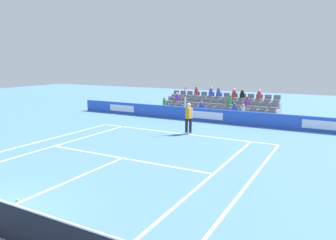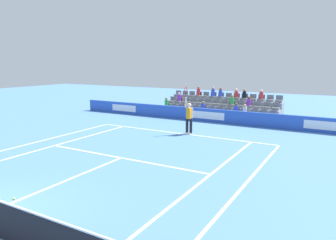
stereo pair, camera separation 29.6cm
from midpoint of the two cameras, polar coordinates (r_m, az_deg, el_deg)
line_baseline at (r=18.27m, az=2.68°, el=-2.42°), size 10.97×0.10×0.01m
line_service at (r=13.76m, az=-7.85°, el=-6.77°), size 8.23×0.10×0.01m
line_centre_service at (r=11.54m, az=-17.72°, el=-10.57°), size 0.10×6.40×0.01m
line_singles_sideline_left at (r=16.23m, az=-20.50°, el=-4.69°), size 0.10×11.89×0.01m
line_singles_sideline_right at (r=11.43m, az=7.58°, el=-10.36°), size 0.10×11.89×0.01m
line_doubles_sideline_left at (r=17.29m, az=-23.43°, el=-4.01°), size 0.10×11.89×0.01m
line_doubles_sideline_right at (r=11.03m, az=14.32°, el=-11.38°), size 0.10×11.89×0.01m
line_centre_mark at (r=18.18m, az=2.54°, el=-2.48°), size 0.10×0.20×0.01m
sponsor_barrier at (r=22.00m, az=7.75°, el=0.86°), size 21.74×0.22×0.90m
tennis_player at (r=18.00m, az=4.27°, el=0.58°), size 0.53×0.37×2.85m
stadium_stand at (r=24.12m, az=9.82°, el=1.87°), size 8.68×2.85×2.19m
loose_tennis_ball at (r=10.65m, az=-25.28°, el=-12.70°), size 0.07×0.07×0.07m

